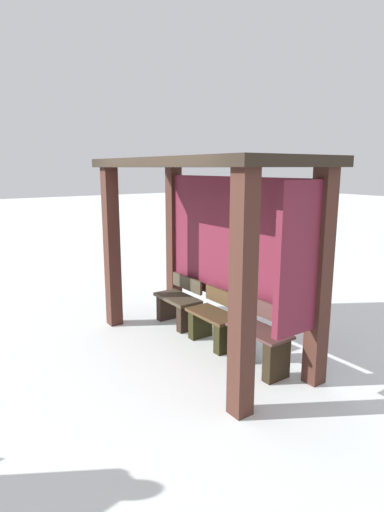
{
  "coord_description": "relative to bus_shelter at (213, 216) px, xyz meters",
  "views": [
    {
      "loc": [
        4.15,
        -2.96,
        2.31
      ],
      "look_at": [
        0.05,
        -0.14,
        1.26
      ],
      "focal_mm": 29.34,
      "sensor_mm": 36.0,
      "label": 1
    }
  ],
  "objects": [
    {
      "name": "bench_right_inside",
      "position": [
        0.79,
        0.1,
        -1.4
      ],
      "size": [
        0.77,
        0.37,
        0.77
      ],
      "color": "#4E312D",
      "rests_on": "ground"
    },
    {
      "name": "bench_center_inside",
      "position": [
        -0.08,
        0.1,
        -1.43
      ],
      "size": [
        0.77,
        0.38,
        0.72
      ],
      "color": "#49351F",
      "rests_on": "ground"
    },
    {
      "name": "bus_shelter",
      "position": [
        0.0,
        0.0,
        0.0
      ],
      "size": [
        3.21,
        1.41,
        2.43
      ],
      "color": "#42241C",
      "rests_on": "ground"
    },
    {
      "name": "ground_plane",
      "position": [
        -0.08,
        -0.16,
        -1.73
      ],
      "size": [
        60.0,
        60.0,
        0.0
      ],
      "primitive_type": "plane",
      "color": "white"
    },
    {
      "name": "bench_left_inside",
      "position": [
        -0.95,
        0.1,
        -1.43
      ],
      "size": [
        0.77,
        0.39,
        0.71
      ],
      "color": "#433A2A",
      "rests_on": "ground"
    }
  ]
}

